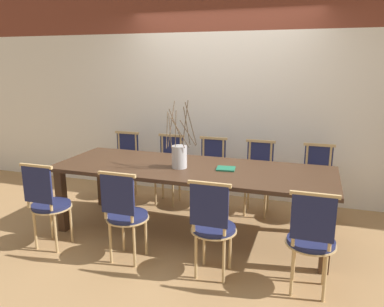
{
  "coord_description": "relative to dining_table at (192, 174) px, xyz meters",
  "views": [
    {
      "loc": [
        1.21,
        -3.65,
        1.84
      ],
      "look_at": [
        0.0,
        0.0,
        0.9
      ],
      "focal_mm": 35.0,
      "sensor_mm": 36.0,
      "label": 1
    }
  ],
  "objects": [
    {
      "name": "dining_table",
      "position": [
        0.0,
        0.0,
        0.0
      ],
      "size": [
        2.97,
        1.03,
        0.75
      ],
      "color": "#422B1C",
      "rests_on": "ground_plane"
    },
    {
      "name": "wall_rear",
      "position": [
        0.0,
        1.31,
        0.93
      ],
      "size": [
        12.0,
        0.06,
        3.2
      ],
      "color": "white",
      "rests_on": "ground_plane"
    },
    {
      "name": "chair_near_right",
      "position": [
        1.25,
        -0.79,
        -0.17
      ],
      "size": [
        0.4,
        0.4,
        0.9
      ],
      "color": "#1E234C",
      "rests_on": "ground_plane"
    },
    {
      "name": "chair_far_center",
      "position": [
        -0.01,
        0.79,
        -0.17
      ],
      "size": [
        0.4,
        0.4,
        0.9
      ],
      "rotation": [
        0.0,
        0.0,
        3.14
      ],
      "color": "#1E234C",
      "rests_on": "ground_plane"
    },
    {
      "name": "chair_far_leftend",
      "position": [
        -1.25,
        0.79,
        -0.17
      ],
      "size": [
        0.4,
        0.4,
        0.9
      ],
      "rotation": [
        0.0,
        0.0,
        3.14
      ],
      "color": "#1E234C",
      "rests_on": "ground_plane"
    },
    {
      "name": "chair_near_leftend",
      "position": [
        -1.25,
        -0.79,
        -0.17
      ],
      "size": [
        0.4,
        0.4,
        0.9
      ],
      "color": "#1E234C",
      "rests_on": "ground_plane"
    },
    {
      "name": "chair_near_left",
      "position": [
        -0.39,
        -0.79,
        -0.17
      ],
      "size": [
        0.4,
        0.4,
        0.9
      ],
      "color": "#1E234C",
      "rests_on": "ground_plane"
    },
    {
      "name": "ground_plane",
      "position": [
        0.0,
        0.0,
        -0.67
      ],
      "size": [
        16.0,
        16.0,
        0.0
      ],
      "primitive_type": "plane",
      "color": "#A87F51"
    },
    {
      "name": "chair_far_right",
      "position": [
        0.6,
        0.79,
        -0.17
      ],
      "size": [
        0.4,
        0.4,
        0.9
      ],
      "rotation": [
        0.0,
        0.0,
        3.14
      ],
      "color": "#1E234C",
      "rests_on": "ground_plane"
    },
    {
      "name": "vase_centerpiece",
      "position": [
        -0.12,
        -0.06,
        0.21
      ],
      "size": [
        0.33,
        0.29,
        0.72
      ],
      "color": "silver",
      "rests_on": "dining_table"
    },
    {
      "name": "chair_far_rightend",
      "position": [
        1.28,
        0.79,
        -0.17
      ],
      "size": [
        0.4,
        0.4,
        0.9
      ],
      "rotation": [
        0.0,
        0.0,
        3.14
      ],
      "color": "#1E234C",
      "rests_on": "ground_plane"
    },
    {
      "name": "book_stack",
      "position": [
        0.36,
        0.03,
        0.09
      ],
      "size": [
        0.21,
        0.19,
        0.02
      ],
      "color": "#1E6B4C",
      "rests_on": "dining_table"
    },
    {
      "name": "chair_near_center",
      "position": [
        0.44,
        -0.79,
        -0.17
      ],
      "size": [
        0.4,
        0.4,
        0.9
      ],
      "color": "#1E234C",
      "rests_on": "ground_plane"
    },
    {
      "name": "chair_far_left",
      "position": [
        -0.59,
        0.79,
        -0.17
      ],
      "size": [
        0.4,
        0.4,
        0.9
      ],
      "rotation": [
        0.0,
        0.0,
        3.14
      ],
      "color": "#1E234C",
      "rests_on": "ground_plane"
    }
  ]
}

